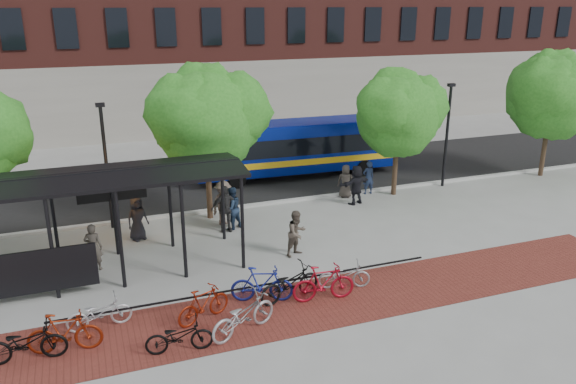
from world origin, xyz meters
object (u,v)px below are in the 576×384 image
object	(u,v)px
lamp_post_right	(447,132)
pedestrian_5	(356,185)
bike_0	(25,343)
tree_c	(400,110)
bike_6	(243,315)
pedestrian_0	(137,218)
pedestrian_7	(368,178)
bike_4	(179,336)
pedestrian_4	(225,209)
pedestrian_1	(93,247)
pedestrian_3	(223,203)
bike_7	(262,284)
tree_d	(553,91)
pedestrian_2	(232,208)
bike_2	(99,313)
lamp_post_left	(106,163)
bike_10	(344,275)
bus_shelter	(76,191)
bike_9	(324,283)
tree_b	(208,114)
bike_5	(203,304)
bus	(296,145)
bike_8	(290,283)
pedestrian_8	(297,233)
bike_1	(65,333)
pedestrian_6	(346,181)

from	to	relation	value
lamp_post_right	pedestrian_5	world-z (taller)	lamp_post_right
bike_0	tree_c	bearing A→B (deg)	-56.87
bike_6	pedestrian_0	xyz separation A→B (m)	(-1.99, 7.76, 0.31)
bike_6	pedestrian_7	bearing A→B (deg)	-66.91
bike_4	pedestrian_4	size ratio (longest dim) A/B	0.93
pedestrian_1	pedestrian_3	distance (m)	5.77
bike_7	bike_4	bearing A→B (deg)	141.64
tree_d	bike_6	bearing A→B (deg)	-154.59
pedestrian_2	bike_2	bearing A→B (deg)	22.67
lamp_post_left	bike_10	xyz separation A→B (m)	(6.64, -7.97, -2.30)
pedestrian_1	pedestrian_3	world-z (taller)	pedestrian_3
bus_shelter	pedestrian_2	bearing A→B (deg)	21.62
bike_9	pedestrian_4	bearing A→B (deg)	19.16
tree_b	pedestrian_7	bearing A→B (deg)	3.32
tree_b	bike_5	xyz separation A→B (m)	(-2.12, -8.11, -3.93)
bus	bike_0	xyz separation A→B (m)	(-12.40, -12.93, -1.14)
lamp_post_left	lamp_post_right	distance (m)	16.00
bike_8	bike_10	size ratio (longest dim) A/B	1.25
tree_b	bike_4	bearing A→B (deg)	-107.98
bike_6	pedestrian_5	size ratio (longest dim) A/B	1.19
bike_2	pedestrian_2	size ratio (longest dim) A/B	1.02
bike_10	pedestrian_2	bearing A→B (deg)	34.15
bus_shelter	bus	world-z (taller)	bus_shelter
bike_8	pedestrian_8	xyz separation A→B (m)	(1.39, 2.96, 0.30)
bike_4	bike_10	xyz separation A→B (m)	(5.60, 1.68, -0.02)
pedestrian_2	tree_b	bearing A→B (deg)	-97.89
bike_10	lamp_post_left	bearing A→B (deg)	55.32
pedestrian_8	tree_b	bearing A→B (deg)	88.10
bike_2	pedestrian_7	xyz separation A→B (m)	(12.73, 7.91, 0.34)
pedestrian_5	pedestrian_7	bearing A→B (deg)	-153.73
tree_b	bike_2	distance (m)	9.80
bike_1	bike_9	distance (m)	7.44
lamp_post_left	bike_9	distance (m)	10.44
bike_2	bike_8	xyz separation A→B (m)	(5.59, -0.36, 0.08)
bike_1	bike_6	world-z (taller)	bike_1
pedestrian_6	pedestrian_7	size ratio (longest dim) A/B	0.97
bike_10	pedestrian_3	distance (m)	7.10
tree_d	bike_1	size ratio (longest dim) A/B	3.43
bus	bike_5	size ratio (longest dim) A/B	6.20
tree_d	bike_7	xyz separation A→B (m)	(-18.20, -7.63, -3.89)
bike_8	pedestrian_1	distance (m)	7.02
bike_4	bike_7	distance (m)	3.36
pedestrian_0	pedestrian_3	xyz separation A→B (m)	(3.50, 0.36, 0.06)
tree_b	pedestrian_4	distance (m)	3.91
tree_c	pedestrian_0	xyz separation A→B (m)	(-12.22, -1.37, -3.17)
bike_4	pedestrian_3	world-z (taller)	pedestrian_3
bike_10	pedestrian_5	distance (m)	8.16
lamp_post_left	pedestrian_2	distance (m)	5.26
bike_4	pedestrian_3	size ratio (longest dim) A/B	0.94
tree_d	pedestrian_0	bearing A→B (deg)	-176.30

